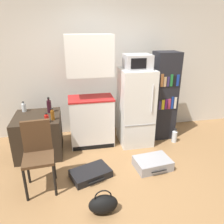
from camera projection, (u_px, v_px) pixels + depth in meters
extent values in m
plane|color=olive|center=(133.00, 187.00, 3.12)|extent=(24.00, 24.00, 0.00)
cube|color=silver|center=(117.00, 68.00, 4.49)|extent=(6.40, 0.10, 2.69)
cube|color=#2D2319|center=(39.00, 135.00, 3.84)|extent=(0.77, 0.78, 0.71)
cube|color=white|center=(92.00, 122.00, 4.12)|extent=(0.80, 0.47, 0.90)
cube|color=#B21E1E|center=(91.00, 98.00, 3.95)|extent=(0.81, 0.48, 0.03)
cube|color=white|center=(89.00, 55.00, 3.67)|extent=(0.80, 0.40, 0.68)
cube|color=black|center=(94.00, 147.00, 4.05)|extent=(0.77, 0.01, 0.08)
cube|color=silver|center=(136.00, 107.00, 4.10)|extent=(0.60, 0.63, 1.43)
cube|color=gray|center=(140.00, 125.00, 3.90)|extent=(0.57, 0.01, 0.01)
cylinder|color=silver|center=(153.00, 99.00, 3.74)|extent=(0.02, 0.02, 0.50)
cube|color=#B7B7BC|center=(137.00, 62.00, 3.79)|extent=(0.46, 0.40, 0.25)
cube|color=black|center=(139.00, 64.00, 3.60)|extent=(0.27, 0.01, 0.17)
cube|color=black|center=(164.00, 96.00, 4.27)|extent=(0.44, 0.39, 1.71)
cube|color=#332856|center=(160.00, 105.00, 4.10)|extent=(0.05, 0.01, 0.17)
cube|color=gold|center=(163.00, 105.00, 4.11)|extent=(0.05, 0.01, 0.19)
cube|color=#661E75|center=(166.00, 104.00, 4.12)|extent=(0.04, 0.01, 0.20)
cube|color=#A33351|center=(169.00, 104.00, 4.13)|extent=(0.05, 0.01, 0.20)
cube|color=#193899|center=(172.00, 103.00, 4.13)|extent=(0.04, 0.01, 0.24)
cube|color=silver|center=(175.00, 103.00, 4.15)|extent=(0.04, 0.01, 0.22)
cube|color=brown|center=(162.00, 80.00, 3.93)|extent=(0.05, 0.01, 0.24)
cube|color=tan|center=(165.00, 82.00, 3.95)|extent=(0.05, 0.01, 0.18)
cube|color=#332856|center=(168.00, 82.00, 3.96)|extent=(0.04, 0.01, 0.18)
cube|color=#1E7033|center=(172.00, 80.00, 3.96)|extent=(0.05, 0.01, 0.22)
cube|color=black|center=(175.00, 81.00, 3.98)|extent=(0.04, 0.01, 0.19)
cube|color=#193899|center=(178.00, 80.00, 3.99)|extent=(0.05, 0.01, 0.21)
cylinder|color=black|center=(49.00, 107.00, 3.83)|extent=(0.08, 0.08, 0.22)
cylinder|color=black|center=(48.00, 100.00, 3.78)|extent=(0.03, 0.03, 0.04)
cylinder|color=black|center=(48.00, 98.00, 3.77)|extent=(0.04, 0.04, 0.02)
cylinder|color=brown|center=(53.00, 115.00, 3.54)|extent=(0.06, 0.06, 0.16)
cylinder|color=brown|center=(52.00, 110.00, 3.50)|extent=(0.03, 0.03, 0.03)
cylinder|color=black|center=(52.00, 109.00, 3.50)|extent=(0.03, 0.03, 0.02)
cylinder|color=silver|center=(24.00, 108.00, 3.89)|extent=(0.07, 0.07, 0.14)
cylinder|color=silver|center=(23.00, 103.00, 3.86)|extent=(0.03, 0.03, 0.03)
cylinder|color=black|center=(23.00, 102.00, 3.85)|extent=(0.04, 0.04, 0.01)
cylinder|color=#AD1914|center=(47.00, 119.00, 3.44)|extent=(0.07, 0.07, 0.13)
cylinder|color=#AD1914|center=(46.00, 114.00, 3.41)|extent=(0.03, 0.03, 0.02)
cylinder|color=black|center=(46.00, 113.00, 3.41)|extent=(0.03, 0.03, 0.01)
cylinder|color=black|center=(26.00, 186.00, 2.78)|extent=(0.04, 0.04, 0.48)
cylinder|color=black|center=(55.00, 181.00, 2.87)|extent=(0.04, 0.04, 0.48)
cylinder|color=black|center=(28.00, 169.00, 3.11)|extent=(0.04, 0.04, 0.48)
cylinder|color=black|center=(54.00, 165.00, 3.20)|extent=(0.04, 0.04, 0.48)
cube|color=#4C331E|center=(38.00, 158.00, 2.90)|extent=(0.43, 0.43, 0.04)
cube|color=#4C331E|center=(37.00, 136.00, 2.97)|extent=(0.38, 0.08, 0.45)
cube|color=black|center=(91.00, 173.00, 3.30)|extent=(0.67, 0.54, 0.12)
cylinder|color=black|center=(97.00, 181.00, 3.14)|extent=(0.25, 0.11, 0.02)
cube|color=#99999E|center=(152.00, 163.00, 3.51)|extent=(0.60, 0.46, 0.16)
cylinder|color=black|center=(159.00, 171.00, 3.32)|extent=(0.25, 0.05, 0.02)
ellipsoid|color=black|center=(103.00, 204.00, 2.65)|extent=(0.36, 0.20, 0.24)
torus|color=black|center=(103.00, 197.00, 2.61)|extent=(0.21, 0.02, 0.21)
cylinder|color=silver|center=(174.00, 137.00, 4.29)|extent=(0.10, 0.10, 0.22)
cylinder|color=silver|center=(175.00, 131.00, 4.24)|extent=(0.04, 0.04, 0.04)
cylinder|color=black|center=(175.00, 129.00, 4.23)|extent=(0.05, 0.05, 0.02)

